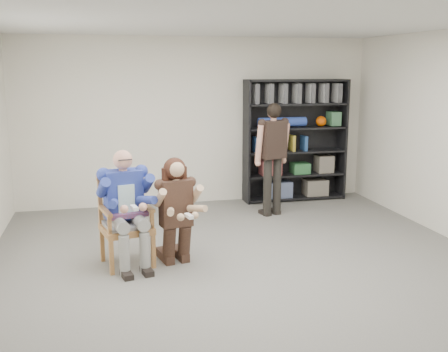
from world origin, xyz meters
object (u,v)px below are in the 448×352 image
object	(u,v)px
armchair	(126,221)
bookshelf	(295,141)
seated_man	(126,208)
kneeling_woman	(177,213)
standing_man	(273,160)

from	to	relation	value
armchair	bookshelf	distance (m)	3.99
seated_man	bookshelf	xyz separation A→B (m)	(3.04, 2.53, 0.36)
seated_man	kneeling_woman	bearing A→B (deg)	-23.84
kneeling_woman	standing_man	xyz separation A→B (m)	(1.76, 1.78, 0.25)
armchair	standing_man	distance (m)	2.89
armchair	standing_man	bearing A→B (deg)	23.14
armchair	bookshelf	size ratio (longest dim) A/B	0.51
kneeling_woman	standing_man	size ratio (longest dim) A/B	0.72
bookshelf	standing_man	distance (m)	1.13
armchair	standing_man	size ratio (longest dim) A/B	0.60
armchair	standing_man	xyz separation A→B (m)	(2.34, 1.66, 0.35)
standing_man	seated_man	bearing A→B (deg)	-160.73
armchair	seated_man	world-z (taller)	seated_man
bookshelf	seated_man	bearing A→B (deg)	-140.19
seated_man	kneeling_woman	world-z (taller)	seated_man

